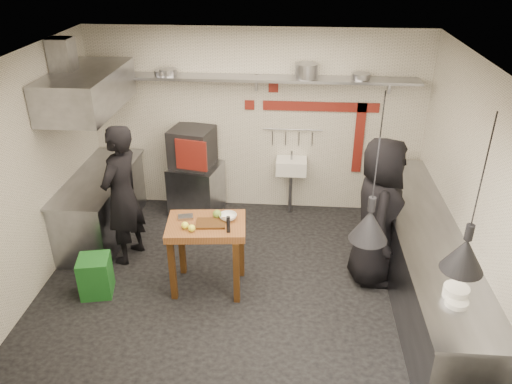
# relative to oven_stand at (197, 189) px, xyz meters

# --- Properties ---
(floor) EXTENTS (5.00, 5.00, 0.00)m
(floor) POSITION_rel_oven_stand_xyz_m (0.91, -1.78, -0.40)
(floor) COLOR black
(floor) RESTS_ON ground
(ceiling) EXTENTS (5.00, 5.00, 0.00)m
(ceiling) POSITION_rel_oven_stand_xyz_m (0.91, -1.78, 2.40)
(ceiling) COLOR silver
(ceiling) RESTS_ON floor
(wall_back) EXTENTS (5.00, 0.04, 2.80)m
(wall_back) POSITION_rel_oven_stand_xyz_m (0.91, 0.32, 1.00)
(wall_back) COLOR silver
(wall_back) RESTS_ON floor
(wall_front) EXTENTS (5.00, 0.04, 2.80)m
(wall_front) POSITION_rel_oven_stand_xyz_m (0.91, -3.88, 1.00)
(wall_front) COLOR silver
(wall_front) RESTS_ON floor
(wall_left) EXTENTS (0.04, 4.20, 2.80)m
(wall_left) POSITION_rel_oven_stand_xyz_m (-1.59, -1.78, 1.00)
(wall_left) COLOR silver
(wall_left) RESTS_ON floor
(wall_right) EXTENTS (0.04, 4.20, 2.80)m
(wall_right) POSITION_rel_oven_stand_xyz_m (3.41, -1.78, 1.00)
(wall_right) COLOR silver
(wall_right) RESTS_ON floor
(red_band_horiz) EXTENTS (1.70, 0.02, 0.14)m
(red_band_horiz) POSITION_rel_oven_stand_xyz_m (1.86, 0.30, 1.28)
(red_band_horiz) COLOR maroon
(red_band_horiz) RESTS_ON wall_back
(red_band_vert) EXTENTS (0.14, 0.02, 1.10)m
(red_band_vert) POSITION_rel_oven_stand_xyz_m (2.46, 0.30, 0.80)
(red_band_vert) COLOR maroon
(red_band_vert) RESTS_ON wall_back
(red_tile_a) EXTENTS (0.14, 0.02, 0.14)m
(red_tile_a) POSITION_rel_oven_stand_xyz_m (1.16, 0.30, 1.55)
(red_tile_a) COLOR maroon
(red_tile_a) RESTS_ON wall_back
(red_tile_b) EXTENTS (0.14, 0.02, 0.14)m
(red_tile_b) POSITION_rel_oven_stand_xyz_m (0.81, 0.30, 1.28)
(red_tile_b) COLOR maroon
(red_tile_b) RESTS_ON wall_back
(back_shelf) EXTENTS (4.60, 0.34, 0.04)m
(back_shelf) POSITION_rel_oven_stand_xyz_m (0.91, 0.14, 1.72)
(back_shelf) COLOR gray
(back_shelf) RESTS_ON wall_back
(shelf_bracket_left) EXTENTS (0.04, 0.06, 0.24)m
(shelf_bracket_left) POSITION_rel_oven_stand_xyz_m (-0.99, 0.29, 1.62)
(shelf_bracket_left) COLOR gray
(shelf_bracket_left) RESTS_ON wall_back
(shelf_bracket_mid) EXTENTS (0.04, 0.06, 0.24)m
(shelf_bracket_mid) POSITION_rel_oven_stand_xyz_m (0.91, 0.29, 1.62)
(shelf_bracket_mid) COLOR gray
(shelf_bracket_mid) RESTS_ON wall_back
(shelf_bracket_right) EXTENTS (0.04, 0.06, 0.24)m
(shelf_bracket_right) POSITION_rel_oven_stand_xyz_m (2.81, 0.29, 1.62)
(shelf_bracket_right) COLOR gray
(shelf_bracket_right) RESTS_ON wall_back
(pan_far_left) EXTENTS (0.27, 0.27, 0.09)m
(pan_far_left) POSITION_rel_oven_stand_xyz_m (-0.34, 0.14, 1.79)
(pan_far_left) COLOR gray
(pan_far_left) RESTS_ON back_shelf
(pan_mid_left) EXTENTS (0.32, 0.32, 0.07)m
(pan_mid_left) POSITION_rel_oven_stand_xyz_m (-0.41, 0.14, 1.78)
(pan_mid_left) COLOR gray
(pan_mid_left) RESTS_ON back_shelf
(stock_pot) EXTENTS (0.33, 0.33, 0.20)m
(stock_pot) POSITION_rel_oven_stand_xyz_m (1.62, 0.14, 1.84)
(stock_pot) COLOR gray
(stock_pot) RESTS_ON back_shelf
(pan_right) EXTENTS (0.26, 0.26, 0.08)m
(pan_right) POSITION_rel_oven_stand_xyz_m (2.38, 0.14, 1.78)
(pan_right) COLOR gray
(pan_right) RESTS_ON back_shelf
(oven_stand) EXTENTS (0.84, 0.79, 0.80)m
(oven_stand) POSITION_rel_oven_stand_xyz_m (0.00, 0.00, 0.00)
(oven_stand) COLOR gray
(oven_stand) RESTS_ON floor
(combi_oven) EXTENTS (0.70, 0.67, 0.58)m
(combi_oven) POSITION_rel_oven_stand_xyz_m (-0.03, 0.04, 0.69)
(combi_oven) COLOR black
(combi_oven) RESTS_ON oven_stand
(oven_door) EXTENTS (0.47, 0.13, 0.46)m
(oven_door) POSITION_rel_oven_stand_xyz_m (0.01, -0.28, 0.69)
(oven_door) COLOR maroon
(oven_door) RESTS_ON combi_oven
(oven_glass) EXTENTS (0.35, 0.09, 0.34)m
(oven_glass) POSITION_rel_oven_stand_xyz_m (-0.02, -0.26, 0.69)
(oven_glass) COLOR black
(oven_glass) RESTS_ON oven_door
(hand_sink) EXTENTS (0.46, 0.34, 0.22)m
(hand_sink) POSITION_rel_oven_stand_xyz_m (1.46, 0.14, 0.38)
(hand_sink) COLOR white
(hand_sink) RESTS_ON wall_back
(sink_tap) EXTENTS (0.03, 0.03, 0.14)m
(sink_tap) POSITION_rel_oven_stand_xyz_m (1.46, 0.14, 0.56)
(sink_tap) COLOR gray
(sink_tap) RESTS_ON hand_sink
(sink_drain) EXTENTS (0.06, 0.06, 0.66)m
(sink_drain) POSITION_rel_oven_stand_xyz_m (1.46, 0.10, -0.06)
(sink_drain) COLOR gray
(sink_drain) RESTS_ON floor
(utensil_rail) EXTENTS (0.90, 0.02, 0.02)m
(utensil_rail) POSITION_rel_oven_stand_xyz_m (1.46, 0.28, 0.92)
(utensil_rail) COLOR gray
(utensil_rail) RESTS_ON wall_back
(counter_right) EXTENTS (0.70, 3.80, 0.90)m
(counter_right) POSITION_rel_oven_stand_xyz_m (3.06, -1.78, 0.05)
(counter_right) COLOR gray
(counter_right) RESTS_ON floor
(counter_right_top) EXTENTS (0.76, 3.90, 0.03)m
(counter_right_top) POSITION_rel_oven_stand_xyz_m (3.06, -1.78, 0.52)
(counter_right_top) COLOR gray
(counter_right_top) RESTS_ON counter_right
(plate_stack) EXTENTS (0.27, 0.27, 0.11)m
(plate_stack) POSITION_rel_oven_stand_xyz_m (3.03, -3.01, 0.59)
(plate_stack) COLOR white
(plate_stack) RESTS_ON counter_right_top
(small_bowl_right) EXTENTS (0.27, 0.27, 0.05)m
(small_bowl_right) POSITION_rel_oven_stand_xyz_m (3.01, -3.12, 0.56)
(small_bowl_right) COLOR white
(small_bowl_right) RESTS_ON counter_right_top
(counter_left) EXTENTS (0.70, 1.90, 0.90)m
(counter_left) POSITION_rel_oven_stand_xyz_m (-1.24, -0.73, 0.05)
(counter_left) COLOR gray
(counter_left) RESTS_ON floor
(counter_left_top) EXTENTS (0.76, 2.00, 0.03)m
(counter_left_top) POSITION_rel_oven_stand_xyz_m (-1.24, -0.73, 0.52)
(counter_left_top) COLOR gray
(counter_left_top) RESTS_ON counter_left
(extractor_hood) EXTENTS (0.78, 1.60, 0.50)m
(extractor_hood) POSITION_rel_oven_stand_xyz_m (-1.19, -0.73, 1.75)
(extractor_hood) COLOR gray
(extractor_hood) RESTS_ON ceiling
(hood_duct) EXTENTS (0.28, 0.28, 0.50)m
(hood_duct) POSITION_rel_oven_stand_xyz_m (-1.44, -0.73, 2.15)
(hood_duct) COLOR gray
(hood_duct) RESTS_ON ceiling
(green_bin) EXTENTS (0.43, 0.43, 0.50)m
(green_bin) POSITION_rel_oven_stand_xyz_m (-0.86, -2.09, -0.15)
(green_bin) COLOR #1B6020
(green_bin) RESTS_ON floor
(prep_table) EXTENTS (0.98, 0.73, 0.92)m
(prep_table) POSITION_rel_oven_stand_xyz_m (0.49, -1.86, 0.06)
(prep_table) COLOR brown
(prep_table) RESTS_ON floor
(cutting_board) EXTENTS (0.36, 0.27, 0.02)m
(cutting_board) POSITION_rel_oven_stand_xyz_m (0.55, -1.88, 0.53)
(cutting_board) COLOR #45280F
(cutting_board) RESTS_ON prep_table
(pepper_mill) EXTENTS (0.06, 0.06, 0.20)m
(pepper_mill) POSITION_rel_oven_stand_xyz_m (0.78, -2.03, 0.62)
(pepper_mill) COLOR black
(pepper_mill) RESTS_ON prep_table
(lemon_a) EXTENTS (0.09, 0.09, 0.09)m
(lemon_a) POSITION_rel_oven_stand_xyz_m (0.27, -2.00, 0.56)
(lemon_a) COLOR #FAFF39
(lemon_a) RESTS_ON prep_table
(lemon_b) EXTENTS (0.09, 0.09, 0.08)m
(lemon_b) POSITION_rel_oven_stand_xyz_m (0.36, -2.05, 0.56)
(lemon_b) COLOR #FAFF39
(lemon_b) RESTS_ON prep_table
(veg_ball) EXTENTS (0.12, 0.12, 0.11)m
(veg_ball) POSITION_rel_oven_stand_xyz_m (0.60, -1.73, 0.57)
(veg_ball) COLOR olive
(veg_ball) RESTS_ON prep_table
(steel_tray) EXTENTS (0.20, 0.15, 0.03)m
(steel_tray) POSITION_rel_oven_stand_xyz_m (0.23, -1.77, 0.54)
(steel_tray) COLOR gray
(steel_tray) RESTS_ON prep_table
(bowl) EXTENTS (0.22, 0.22, 0.07)m
(bowl) POSITION_rel_oven_stand_xyz_m (0.73, -1.75, 0.55)
(bowl) COLOR white
(bowl) RESTS_ON prep_table
(heat_lamp_near) EXTENTS (0.41, 0.41, 1.43)m
(heat_lamp_near) POSITION_rel_oven_stand_xyz_m (2.21, -2.76, 1.68)
(heat_lamp_near) COLOR black
(heat_lamp_near) RESTS_ON ceiling
(heat_lamp_far) EXTENTS (0.41, 0.41, 1.39)m
(heat_lamp_far) POSITION_rel_oven_stand_xyz_m (2.93, -3.24, 1.70)
(heat_lamp_far) COLOR black
(heat_lamp_far) RESTS_ON ceiling
(chef_left) EXTENTS (0.63, 0.79, 1.89)m
(chef_left) POSITION_rel_oven_stand_xyz_m (-0.70, -1.31, 0.55)
(chef_left) COLOR black
(chef_left) RESTS_ON floor
(chef_right) EXTENTS (0.68, 0.97, 1.90)m
(chef_right) POSITION_rel_oven_stand_xyz_m (2.53, -1.50, 0.55)
(chef_right) COLOR black
(chef_right) RESTS_ON floor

